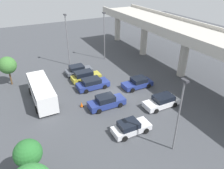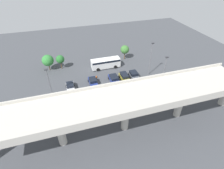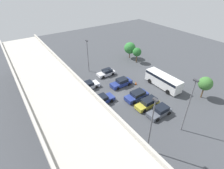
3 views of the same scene
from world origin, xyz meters
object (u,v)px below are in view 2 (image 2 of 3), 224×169
at_px(parked_car_5, 85,101).
at_px(parked_car_4, 93,82).
at_px(tree_front_left, 125,50).
at_px(tree_front_right, 48,60).
at_px(parked_car_2, 114,79).
at_px(parked_car_3, 111,96).
at_px(lamp_post_by_overpass, 151,57).
at_px(parked_car_6, 70,87).
at_px(tree_front_centre, 60,59).
at_px(lamp_post_mid_lot, 164,72).
at_px(parked_car_0, 134,75).
at_px(lamp_post_near_aisle, 49,82).
at_px(traffic_cone, 96,76).
at_px(shuttle_bus, 106,63).
at_px(parked_car_1, 125,77).

bearing_deg(parked_car_5, parked_car_4, -25.50).
bearing_deg(tree_front_left, tree_front_right, -0.38).
height_order(parked_car_2, parked_car_3, parked_car_2).
xyz_separation_m(parked_car_3, lamp_post_by_overpass, (-12.70, -6.60, 4.56)).
distance_m(parked_car_6, tree_front_centre, 10.81).
relative_size(parked_car_3, lamp_post_mid_lot, 0.51).
relative_size(parked_car_2, parked_car_6, 1.10).
xyz_separation_m(parked_car_4, lamp_post_by_overpass, (-15.30, -0.16, 4.50)).
bearing_deg(lamp_post_mid_lot, parked_car_0, -59.16).
relative_size(parked_car_5, parked_car_6, 1.11).
relative_size(parked_car_6, lamp_post_near_aisle, 0.55).
bearing_deg(tree_front_right, traffic_cone, 146.81).
height_order(lamp_post_near_aisle, lamp_post_by_overpass, lamp_post_by_overpass).
bearing_deg(parked_car_6, parked_car_0, 90.66).
relative_size(parked_car_0, shuttle_bus, 0.54).
bearing_deg(parked_car_5, tree_front_centre, 13.03).
relative_size(parked_car_1, parked_car_6, 1.08).
relative_size(lamp_post_by_overpass, tree_front_left, 2.03).
bearing_deg(parked_car_6, tree_front_left, 120.78).
bearing_deg(lamp_post_near_aisle, parked_car_3, 163.07).
height_order(parked_car_4, lamp_post_near_aisle, lamp_post_near_aisle).
distance_m(parked_car_3, tree_front_centre, 19.40).
relative_size(parked_car_5, tree_front_centre, 1.16).
distance_m(parked_car_5, tree_front_right, 18.59).
relative_size(parked_car_3, parked_car_6, 1.05).
bearing_deg(shuttle_bus, parked_car_1, -67.22).
height_order(parked_car_1, lamp_post_near_aisle, lamp_post_near_aisle).
xyz_separation_m(parked_car_3, tree_front_centre, (9.57, -16.72, 2.24)).
xyz_separation_m(parked_car_1, shuttle_bus, (3.06, -7.28, 0.84)).
relative_size(parked_car_4, lamp_post_mid_lot, 0.54).
bearing_deg(parked_car_3, lamp_post_near_aisle, 73.07).
bearing_deg(tree_front_right, parked_car_3, 127.13).
height_order(parked_car_2, lamp_post_by_overpass, lamp_post_by_overpass).
bearing_deg(tree_front_left, parked_car_1, 69.83).
height_order(parked_car_4, lamp_post_by_overpass, lamp_post_by_overpass).
xyz_separation_m(parked_car_6, lamp_post_by_overpass, (-20.94, -0.37, 4.59)).
bearing_deg(parked_car_6, tree_front_centre, -172.78).
bearing_deg(tree_front_right, tree_front_left, 179.62).
distance_m(lamp_post_near_aisle, tree_front_left, 25.51).
bearing_deg(parked_car_2, lamp_post_near_aisle, -80.97).
relative_size(lamp_post_near_aisle, tree_front_left, 1.75).
bearing_deg(parked_car_1, parked_car_0, 94.57).
bearing_deg(tree_front_left, parked_car_4, 40.55).
xyz_separation_m(parked_car_5, lamp_post_by_overpass, (-18.39, -6.64, 4.55)).
relative_size(parked_car_3, tree_front_left, 1.01).
bearing_deg(traffic_cone, parked_car_4, 63.03).
distance_m(shuttle_bus, lamp_post_mid_lot, 17.35).
relative_size(parked_car_1, shuttle_bus, 0.57).
bearing_deg(tree_front_centre, lamp_post_by_overpass, 155.57).
height_order(parked_car_5, tree_front_right, tree_front_right).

